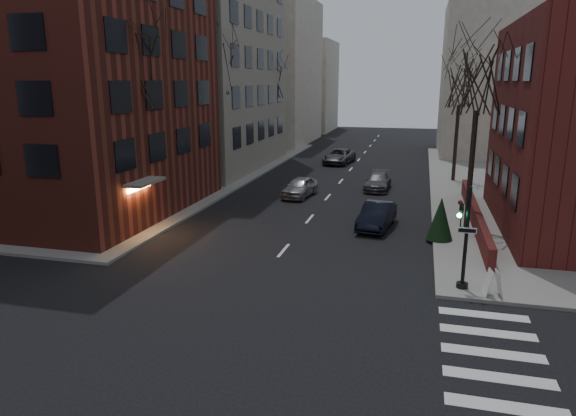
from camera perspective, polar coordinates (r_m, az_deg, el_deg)
The scene contains 22 objects.
ground at distance 14.69m, azimuth -13.47°, elevation -19.35°, with size 160.00×160.00×0.00m, color black.
sidewalk_far_left at distance 54.34m, azimuth -26.03°, elevation 4.23°, with size 44.00×44.00×0.15m, color gray.
building_left_brick at distance 34.76m, azimuth -24.76°, elevation 14.45°, with size 15.00×15.00×18.00m, color maroon.
building_left_tan at distance 50.69m, azimuth -13.59°, elevation 20.47°, with size 18.00×18.00×28.00m, color gray.
low_wall_right at distance 30.77m, azimuth 20.03°, elevation -0.64°, with size 0.35×16.00×1.00m, color #571C19.
building_distant_la at distance 69.03m, azimuth -3.40°, elevation 14.84°, with size 14.00×16.00×18.00m, color beige.
building_distant_ra at distance 61.36m, azimuth 23.48°, elevation 12.91°, with size 14.00×14.00×16.00m, color beige.
building_distant_lb at distance 84.90m, azimuth 1.56°, elevation 13.35°, with size 10.00×12.00×14.00m, color beige.
traffic_signal at distance 20.70m, azimuth 18.95°, elevation -3.85°, with size 0.76×0.44×4.00m.
tree_left_a at distance 28.86m, azimuth -17.13°, elevation 14.38°, with size 4.18×4.18×10.26m.
tree_left_b at distance 39.63m, azimuth -7.86°, elevation 15.23°, with size 4.40×4.40×10.80m.
tree_left_c at distance 52.86m, azimuth -1.92°, elevation 14.06°, with size 3.96×3.96×9.72m.
tree_right_a at distance 28.84m, azimuth 20.44°, elevation 13.25°, with size 3.96×3.96×9.72m.
tree_right_b at distance 42.80m, azimuth 18.60°, elevation 12.78°, with size 3.74×3.74×9.18m.
streetlamp_near at distance 35.90m, azimuth -9.14°, elevation 7.85°, with size 0.36×0.36×6.28m.
streetlamp_far at distance 54.75m, azimuth -0.67°, elevation 10.09°, with size 0.36×0.36×6.28m.
parked_sedan at distance 28.82m, azimuth 9.85°, elevation -0.84°, with size 1.48×4.25×1.40m, color black.
car_lane_silver at distance 36.09m, azimuth 1.32°, elevation 2.35°, with size 1.63×4.04×1.38m, color #9B9BA0.
car_lane_gray at distance 38.99m, azimuth 9.95°, elevation 2.91°, with size 1.73×4.25×1.23m, color #46464B.
car_lane_far at distance 50.96m, azimuth 5.68°, elevation 5.75°, with size 2.36×5.12×1.42m, color #45454A.
sandwich_board at distance 20.77m, azimuth 21.85°, elevation -7.72°, with size 0.45×0.63×1.01m, color white.
evergreen_shrub at distance 26.85m, azimuth 16.58°, elevation -1.13°, with size 1.31×1.31×2.19m, color black.
Camera 1 is at (6.11, -10.71, 7.99)m, focal length 32.00 mm.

